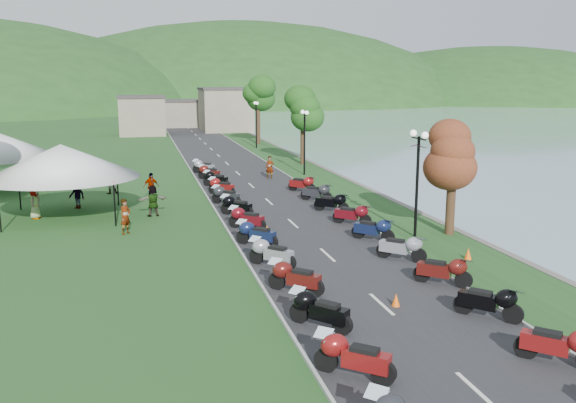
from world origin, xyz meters
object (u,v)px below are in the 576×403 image
pedestrian_c (78,208)px  vendor_tent_main (63,181)px  pedestrian_a (126,234)px  pedestrian_b (111,194)px

pedestrian_c → vendor_tent_main: bearing=-62.1°
vendor_tent_main → pedestrian_a: (3.27, -4.52, -2.00)m
pedestrian_a → pedestrian_c: bearing=62.9°
pedestrian_a → pedestrian_b: bearing=46.2°
vendor_tent_main → pedestrian_c: vendor_tent_main is taller
pedestrian_b → pedestrian_c: bearing=55.6°
vendor_tent_main → pedestrian_b: size_ratio=2.85×
pedestrian_a → pedestrian_b: 11.41m
pedestrian_b → vendor_tent_main: bearing=59.2°
vendor_tent_main → pedestrian_c: (0.41, 2.36, -2.00)m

